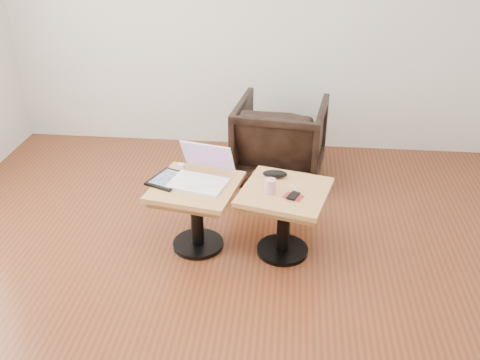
# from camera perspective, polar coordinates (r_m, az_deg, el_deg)

# --- Properties ---
(room_shell) EXTENTS (4.52, 4.52, 2.71)m
(room_shell) POSITION_cam_1_polar(r_m,az_deg,el_deg) (2.75, -2.90, 10.12)
(room_shell) COLOR #5A2416
(room_shell) RESTS_ON ground
(side_table_left) EXTENTS (0.64, 0.64, 0.50)m
(side_table_left) POSITION_cam_1_polar(r_m,az_deg,el_deg) (3.62, -4.69, -2.18)
(side_table_left) COLOR black
(side_table_left) RESTS_ON ground
(side_table_right) EXTENTS (0.66, 0.66, 0.50)m
(side_table_right) POSITION_cam_1_polar(r_m,az_deg,el_deg) (3.56, 4.76, -2.77)
(side_table_right) COLOR black
(side_table_right) RESTS_ON ground
(laptop) EXTENTS (0.44, 0.43, 0.24)m
(laptop) POSITION_cam_1_polar(r_m,az_deg,el_deg) (3.57, -4.15, 0.59)
(laptop) COLOR white
(laptop) RESTS_ON side_table_left
(tablet) EXTENTS (0.29, 0.32, 0.02)m
(tablet) POSITION_cam_1_polar(r_m,az_deg,el_deg) (3.62, -7.69, 0.08)
(tablet) COLOR black
(tablet) RESTS_ON side_table_left
(charging_adapter) EXTENTS (0.05, 0.05, 0.03)m
(charging_adapter) POSITION_cam_1_polar(r_m,az_deg,el_deg) (3.78, -6.32, 1.52)
(charging_adapter) COLOR white
(charging_adapter) RESTS_ON side_table_left
(glasses_case) EXTENTS (0.17, 0.07, 0.05)m
(glasses_case) POSITION_cam_1_polar(r_m,az_deg,el_deg) (3.63, 3.75, 0.65)
(glasses_case) COLOR black
(glasses_case) RESTS_ON side_table_right
(striped_cup) EXTENTS (0.08, 0.08, 0.10)m
(striped_cup) POSITION_cam_1_polar(r_m,az_deg,el_deg) (3.43, 3.22, -0.67)
(striped_cup) COLOR #DB4F73
(striped_cup) RESTS_ON side_table_right
(earbuds_tangle) EXTENTS (0.08, 0.05, 0.01)m
(earbuds_tangle) POSITION_cam_1_polar(r_m,az_deg,el_deg) (3.51, 6.02, -0.80)
(earbuds_tangle) COLOR white
(earbuds_tangle) RESTS_ON side_table_right
(phone_on_sleeve) EXTENTS (0.14, 0.12, 0.01)m
(phone_on_sleeve) POSITION_cam_1_polar(r_m,az_deg,el_deg) (3.42, 5.71, -1.72)
(phone_on_sleeve) COLOR maroon
(phone_on_sleeve) RESTS_ON side_table_right
(armchair) EXTENTS (0.82, 0.84, 0.68)m
(armchair) POSITION_cam_1_polar(r_m,az_deg,el_deg) (4.60, 4.31, 4.41)
(armchair) COLOR black
(armchair) RESTS_ON ground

